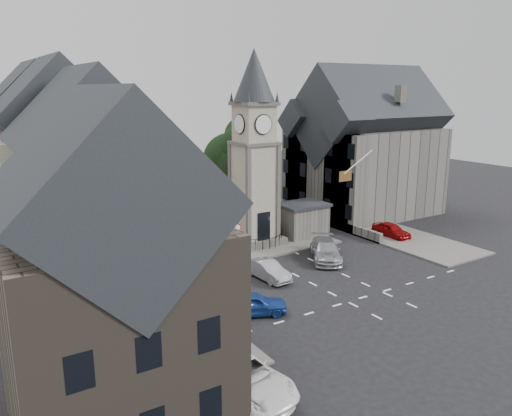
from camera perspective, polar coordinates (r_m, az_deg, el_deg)
ground at (r=37.25m, az=6.40°, el=-7.18°), size 120.00×120.00×0.00m
pavement_west at (r=36.77m, az=-15.36°, el=-7.76°), size 6.00×30.00×0.14m
pavement_east at (r=50.54m, az=11.40°, el=-1.70°), size 6.00×26.00×0.14m
central_island at (r=44.16m, az=1.44°, el=-3.64°), size 10.00×8.00×0.16m
road_markings at (r=33.47m, az=12.37°, el=-9.88°), size 20.00×8.00×0.01m
clock_tower at (r=41.66m, az=-0.21°, el=6.64°), size 4.86×4.86×16.25m
stone_shelter at (r=45.22m, az=5.29°, el=-1.35°), size 4.30×3.30×3.08m
town_tree at (r=47.08m, az=-1.40°, el=6.03°), size 7.20×7.20×10.80m
warning_sign_post at (r=39.13m, az=-2.18°, el=-2.95°), size 0.70×0.19×2.85m
terrace_pink at (r=44.01m, az=-23.53°, el=3.87°), size 8.10×7.60×12.80m
terrace_cream at (r=36.23m, az=-21.47°, el=2.19°), size 8.10×7.60×12.80m
terrace_tudor at (r=28.66m, az=-18.25°, el=-1.18°), size 8.10×7.60×12.00m
building_sw_stone at (r=20.27m, az=-15.76°, el=-9.58°), size 8.60×7.60×10.40m
backdrop_west at (r=56.68m, az=-21.78°, el=3.31°), size 20.00×10.00×8.00m
east_building at (r=53.91m, az=12.29°, el=5.93°), size 14.40×11.40×12.60m
east_boundary_wall at (r=50.06m, az=7.52°, el=-1.24°), size 0.40×16.00×0.90m
flagpole at (r=43.59m, az=11.62°, el=5.19°), size 3.68×0.10×2.74m
car_west_blue at (r=30.10m, az=-0.38°, el=-10.87°), size 4.36×3.13×1.38m
car_west_silver at (r=30.84m, az=-9.80°, el=-10.27°), size 5.01×3.43×1.56m
car_west_grey at (r=39.64m, az=-10.36°, el=-4.92°), size 5.71×4.06×1.45m
car_island_silver at (r=35.39m, az=1.32°, el=-7.10°), size 1.68×4.06×1.31m
car_island_east at (r=39.56m, az=7.97°, el=-4.82°), size 4.61×5.52×1.51m
car_east_red at (r=46.69m, az=15.21°, el=-2.44°), size 1.61×3.86×1.31m
van_sw_white at (r=23.17m, az=-1.73°, el=-18.60°), size 3.40×6.12×1.62m
pedestrian at (r=50.71m, az=10.27°, el=-0.79°), size 0.58×0.40×1.52m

